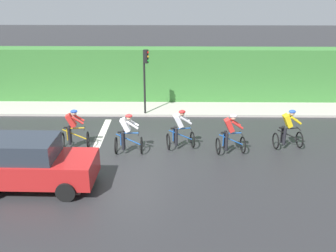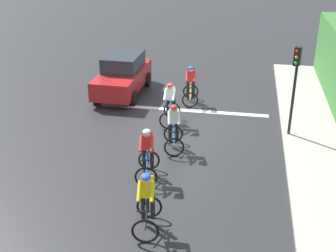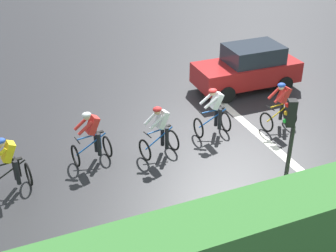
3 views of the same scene
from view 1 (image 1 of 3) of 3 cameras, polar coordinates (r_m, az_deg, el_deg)
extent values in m
plane|color=#28282B|center=(16.10, -5.36, -3.49)|extent=(80.00, 80.00, 0.00)
cube|color=#ADA89E|center=(20.94, 1.56, 2.82)|extent=(2.80, 20.88, 0.12)
cube|color=tan|center=(21.71, 1.54, 4.29)|extent=(0.44, 20.88, 0.69)
cube|color=#387533|center=(21.69, 1.56, 7.41)|extent=(1.10, 20.88, 2.97)
cube|color=silver|center=(16.32, -10.55, -3.41)|extent=(7.00, 0.30, 0.01)
torus|color=black|center=(17.02, 18.63, -1.91)|extent=(0.68, 0.14, 0.68)
torus|color=black|center=(16.63, 15.43, -2.10)|extent=(0.68, 0.14, 0.68)
cylinder|color=black|center=(16.72, 17.15, -1.22)|extent=(0.16, 0.99, 0.51)
cylinder|color=black|center=(16.60, 16.18, -1.19)|extent=(0.04, 0.04, 0.55)
cylinder|color=black|center=(16.64, 17.41, -0.34)|extent=(0.13, 0.71, 0.04)
cube|color=black|center=(16.49, 16.29, -0.25)|extent=(0.13, 0.23, 0.04)
cylinder|color=black|center=(16.80, 18.52, -0.37)|extent=(0.42, 0.08, 0.03)
cube|color=yellow|center=(16.46, 17.05, 0.75)|extent=(0.35, 0.44, 0.57)
sphere|color=beige|center=(16.42, 17.66, 1.78)|extent=(0.20, 0.20, 0.20)
ellipsoid|color=#264CB2|center=(16.40, 17.69, 2.01)|extent=(0.27, 0.31, 0.14)
cylinder|color=black|center=(16.75, 16.34, -1.15)|extent=(0.12, 0.12, 0.74)
cylinder|color=black|center=(16.55, 16.64, -1.47)|extent=(0.12, 0.12, 0.74)
cylinder|color=yellow|center=(16.69, 17.77, 1.15)|extent=(0.15, 0.48, 0.37)
cylinder|color=yellow|center=(16.42, 18.20, 0.76)|extent=(0.15, 0.48, 0.37)
torus|color=black|center=(15.96, 10.86, -2.71)|extent=(0.68, 0.15, 0.68)
torus|color=black|center=(15.69, 7.31, -2.92)|extent=(0.68, 0.15, 0.68)
cylinder|color=#1E59B2|center=(15.71, 9.15, -1.98)|extent=(0.18, 0.99, 0.51)
cylinder|color=#1E59B2|center=(15.62, 8.08, -1.96)|extent=(0.04, 0.04, 0.55)
cylinder|color=#1E59B2|center=(15.62, 9.39, -1.05)|extent=(0.14, 0.71, 0.04)
cube|color=black|center=(15.51, 8.14, -0.96)|extent=(0.13, 0.23, 0.04)
cylinder|color=black|center=(15.73, 10.64, -1.07)|extent=(0.42, 0.09, 0.03)
cube|color=red|center=(15.45, 8.92, 0.10)|extent=(0.35, 0.45, 0.57)
sphere|color=beige|center=(15.38, 9.54, 1.20)|extent=(0.20, 0.20, 0.20)
ellipsoid|color=silver|center=(15.36, 9.56, 1.45)|extent=(0.28, 0.31, 0.14)
cylinder|color=black|center=(15.77, 8.32, -1.91)|extent=(0.12, 0.12, 0.74)
cylinder|color=black|center=(15.56, 8.54, -2.26)|extent=(0.12, 0.12, 0.74)
cylinder|color=red|center=(15.65, 9.79, 0.55)|extent=(0.15, 0.49, 0.37)
cylinder|color=red|center=(15.37, 10.12, 0.12)|extent=(0.15, 0.49, 0.37)
torus|color=black|center=(16.18, 3.60, -1.99)|extent=(0.68, 0.19, 0.68)
torus|color=black|center=(15.97, 0.04, -2.26)|extent=(0.68, 0.19, 0.68)
cylinder|color=#1E59B2|center=(15.97, 1.84, -1.31)|extent=(0.24, 0.98, 0.51)
cylinder|color=#1E59B2|center=(15.90, 0.77, -1.30)|extent=(0.04, 0.04, 0.55)
cylinder|color=#1E59B2|center=(15.87, 2.04, -0.38)|extent=(0.18, 0.71, 0.04)
cube|color=black|center=(15.79, 0.77, -0.32)|extent=(0.14, 0.24, 0.04)
cylinder|color=black|center=(15.96, 3.29, -0.38)|extent=(0.42, 0.11, 0.03)
cube|color=white|center=(15.72, 1.51, 0.75)|extent=(0.37, 0.46, 0.57)
sphere|color=tan|center=(15.64, 2.07, 1.85)|extent=(0.20, 0.20, 0.20)
ellipsoid|color=red|center=(15.62, 2.07, 2.09)|extent=(0.29, 0.32, 0.14)
cylinder|color=black|center=(16.04, 1.04, -1.26)|extent=(0.12, 0.12, 0.74)
cylinder|color=black|center=(15.83, 1.21, -1.59)|extent=(0.12, 0.12, 0.74)
cylinder|color=white|center=(15.90, 2.40, 1.20)|extent=(0.18, 0.49, 0.37)
cylinder|color=white|center=(15.61, 2.66, 0.79)|extent=(0.18, 0.49, 0.37)
torus|color=black|center=(15.68, -3.89, -2.80)|extent=(0.68, 0.08, 0.68)
torus|color=black|center=(15.77, -7.60, -2.80)|extent=(0.68, 0.08, 0.68)
cylinder|color=#1E59B2|center=(15.61, -5.79, -1.97)|extent=(0.07, 0.99, 0.51)
cylinder|color=#1E59B2|center=(15.63, -6.91, -1.88)|extent=(0.04, 0.04, 0.55)
cylinder|color=#1E59B2|center=(15.50, -5.64, -1.03)|extent=(0.06, 0.71, 0.04)
cube|color=black|center=(15.52, -6.96, -0.88)|extent=(0.11, 0.22, 0.04)
cylinder|color=black|center=(15.48, -4.32, -1.11)|extent=(0.42, 0.04, 0.03)
cube|color=white|center=(15.39, -6.25, 0.15)|extent=(0.31, 0.42, 0.57)
sphere|color=beige|center=(15.26, -5.73, 1.24)|extent=(0.20, 0.20, 0.20)
ellipsoid|color=red|center=(15.24, -5.74, 1.48)|extent=(0.25, 0.29, 0.14)
cylinder|color=black|center=(15.75, -6.49, -1.85)|extent=(0.12, 0.12, 0.74)
cylinder|color=black|center=(15.53, -6.57, -2.20)|extent=(0.12, 0.12, 0.74)
cylinder|color=white|center=(15.49, -5.16, 0.56)|extent=(0.10, 0.48, 0.37)
cylinder|color=white|center=(15.19, -5.24, 0.12)|extent=(0.10, 0.48, 0.37)
torus|color=black|center=(16.48, -11.61, -1.95)|extent=(0.68, 0.14, 0.68)
torus|color=black|center=(16.63, -15.10, -2.06)|extent=(0.68, 0.14, 0.68)
cylinder|color=gold|center=(16.45, -13.44, -1.21)|extent=(0.15, 0.99, 0.51)
cylinder|color=gold|center=(16.49, -14.50, -1.17)|extent=(0.04, 0.04, 0.55)
cylinder|color=gold|center=(16.34, -13.34, -0.32)|extent=(0.12, 0.71, 0.04)
cube|color=black|center=(16.38, -14.59, -0.21)|extent=(0.12, 0.23, 0.04)
cylinder|color=black|center=(16.31, -12.10, -0.35)|extent=(0.42, 0.08, 0.03)
cube|color=red|center=(16.24, -13.98, 0.79)|extent=(0.34, 0.44, 0.57)
sphere|color=beige|center=(16.12, -13.54, 1.84)|extent=(0.20, 0.20, 0.20)
ellipsoid|color=#264CB2|center=(16.09, -13.56, 2.08)|extent=(0.27, 0.30, 0.14)
cylinder|color=black|center=(16.60, -14.08, -1.13)|extent=(0.12, 0.12, 0.74)
cylinder|color=black|center=(16.38, -14.19, -1.45)|extent=(0.12, 0.12, 0.74)
cylinder|color=red|center=(16.33, -12.94, 1.21)|extent=(0.14, 0.48, 0.37)
cylinder|color=red|center=(16.04, -13.06, 0.81)|extent=(0.14, 0.48, 0.37)
cube|color=#B21E1E|center=(13.85, -18.97, -5.83)|extent=(1.77, 4.13, 0.80)
cube|color=#262D38|center=(13.63, -20.32, -3.05)|extent=(1.53, 2.16, 0.66)
cylinder|color=black|center=(14.34, -12.89, -5.88)|extent=(0.23, 0.64, 0.64)
cylinder|color=black|center=(12.94, -14.66, -9.26)|extent=(0.23, 0.64, 0.64)
cylinder|color=black|center=(15.17, -22.26, -5.44)|extent=(0.23, 0.64, 0.64)
cube|color=#EAEACC|center=(13.68, -10.37, -4.82)|extent=(0.28, 0.09, 0.16)
cube|color=#EAEACC|center=(12.80, -11.28, -6.84)|extent=(0.28, 0.09, 0.16)
cylinder|color=black|center=(19.47, -3.43, 5.30)|extent=(0.10, 0.10, 2.70)
cube|color=black|center=(19.03, -3.26, 10.10)|extent=(0.26, 0.26, 0.64)
sphere|color=red|center=(18.94, -2.97, 10.67)|extent=(0.11, 0.11, 0.11)
sphere|color=orange|center=(18.98, -2.96, 10.08)|extent=(0.11, 0.11, 0.11)
sphere|color=green|center=(19.02, -2.95, 9.49)|extent=(0.11, 0.11, 0.11)
camera|label=2|loc=(21.70, 41.75, 17.23)|focal=47.31mm
camera|label=3|loc=(26.46, 12.15, 23.53)|focal=50.01mm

